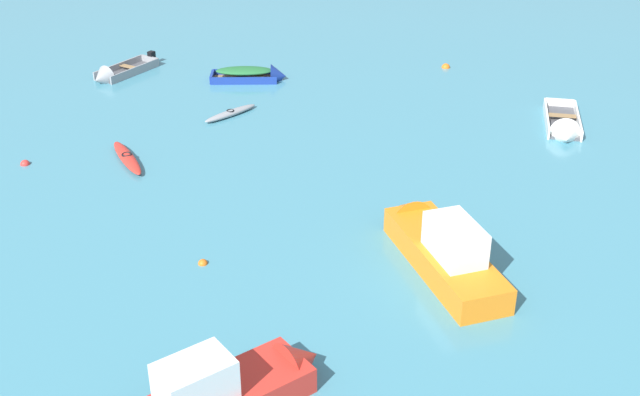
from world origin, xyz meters
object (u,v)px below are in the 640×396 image
at_px(rowboat_deep_blue_midfield_right, 257,75).
at_px(motor_launch_red_near_right, 228,390).
at_px(kayak_red_foreground_center, 127,158).
at_px(kayak_grey_far_left, 230,113).
at_px(motor_launch_orange_outer_left, 439,245).
at_px(mooring_buoy_midfield, 446,68).
at_px(rowboat_white_far_back, 564,130).
at_px(mooring_buoy_far_field, 203,264).
at_px(rowboat_grey_cluster_outer, 114,75).
at_px(mooring_buoy_between_boats_right, 25,164).

distance_m(rowboat_deep_blue_midfield_right, motor_launch_red_near_right, 24.74).
relative_size(kayak_red_foreground_center, kayak_grey_far_left, 1.31).
xyz_separation_m(kayak_red_foreground_center, motor_launch_orange_outer_left, (12.24, -7.31, 0.50)).
distance_m(kayak_grey_far_left, mooring_buoy_midfield, 13.21).
bearing_deg(motor_launch_red_near_right, kayak_red_foreground_center, 113.88).
height_order(rowboat_white_far_back, mooring_buoy_midfield, rowboat_white_far_back).
xyz_separation_m(motor_launch_orange_outer_left, rowboat_deep_blue_midfield_right, (-7.99, 17.55, -0.35)).
bearing_deg(rowboat_white_far_back, mooring_buoy_far_field, -141.35).
bearing_deg(mooring_buoy_midfield, kayak_red_foreground_center, -138.48).
height_order(kayak_red_foreground_center, kayak_grey_far_left, kayak_red_foreground_center).
height_order(kayak_red_foreground_center, motor_launch_red_near_right, motor_launch_red_near_right).
bearing_deg(motor_launch_red_near_right, mooring_buoy_midfield, 73.54).
bearing_deg(mooring_buoy_midfield, mooring_buoy_far_field, -115.76).
height_order(rowboat_grey_cluster_outer, mooring_buoy_far_field, rowboat_grey_cluster_outer).
height_order(kayak_red_foreground_center, motor_launch_orange_outer_left, motor_launch_orange_outer_left).
bearing_deg(kayak_grey_far_left, mooring_buoy_far_field, -85.78).
bearing_deg(rowboat_deep_blue_midfield_right, motor_launch_red_near_right, -85.08).
bearing_deg(motor_launch_orange_outer_left, rowboat_deep_blue_midfield_right, 114.47).
distance_m(kayak_grey_far_left, motor_launch_red_near_right, 19.81).
bearing_deg(rowboat_grey_cluster_outer, rowboat_deep_blue_midfield_right, 0.20).
distance_m(motor_launch_orange_outer_left, mooring_buoy_midfield, 20.19).
distance_m(motor_launch_red_near_right, mooring_buoy_between_boats_right, 17.45).
xyz_separation_m(motor_launch_orange_outer_left, mooring_buoy_far_field, (-7.72, -0.41, -0.67)).
bearing_deg(rowboat_grey_cluster_outer, kayak_grey_far_left, -35.87).
bearing_deg(kayak_grey_far_left, kayak_red_foreground_center, -124.51).
bearing_deg(rowboat_deep_blue_midfield_right, mooring_buoy_between_boats_right, -128.02).
xyz_separation_m(rowboat_white_far_back, motor_launch_orange_outer_left, (-6.56, -11.01, 0.45)).
height_order(rowboat_white_far_back, mooring_buoy_far_field, rowboat_white_far_back).
xyz_separation_m(rowboat_white_far_back, mooring_buoy_far_field, (-14.27, -11.41, -0.21)).
relative_size(rowboat_white_far_back, rowboat_deep_blue_midfield_right, 1.19).
bearing_deg(rowboat_white_far_back, mooring_buoy_midfield, 115.87).
relative_size(kayak_grey_far_left, rowboat_grey_cluster_outer, 0.61).
bearing_deg(rowboat_grey_cluster_outer, kayak_red_foreground_center, -71.70).
bearing_deg(mooring_buoy_midfield, motor_launch_red_near_right, -106.46).
relative_size(rowboat_white_far_back, motor_launch_red_near_right, 0.90).
bearing_deg(kayak_red_foreground_center, motor_launch_red_near_right, -66.12).
height_order(kayak_red_foreground_center, rowboat_white_far_back, rowboat_white_far_back).
distance_m(mooring_buoy_far_field, mooring_buoy_between_boats_right, 11.28).
bearing_deg(rowboat_white_far_back, kayak_grey_far_left, 174.38).
bearing_deg(kayak_grey_far_left, motor_launch_orange_outer_left, -55.26).
bearing_deg(motor_launch_orange_outer_left, kayak_red_foreground_center, 149.15).
bearing_deg(motor_launch_orange_outer_left, kayak_grey_far_left, 124.74).
relative_size(kayak_grey_far_left, mooring_buoy_between_boats_right, 6.62).
relative_size(kayak_red_foreground_center, mooring_buoy_between_boats_right, 8.68).
bearing_deg(mooring_buoy_midfield, motor_launch_orange_outer_left, -96.15).
xyz_separation_m(motor_launch_red_near_right, mooring_buoy_between_boats_right, (-10.52, 13.91, -0.60)).
bearing_deg(mooring_buoy_far_field, kayak_grey_far_left, 94.22).
distance_m(kayak_red_foreground_center, kayak_grey_far_left, 6.30).
relative_size(motor_launch_orange_outer_left, mooring_buoy_midfield, 14.44).
xyz_separation_m(mooring_buoy_far_field, mooring_buoy_between_boats_right, (-8.67, 7.22, 0.00)).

